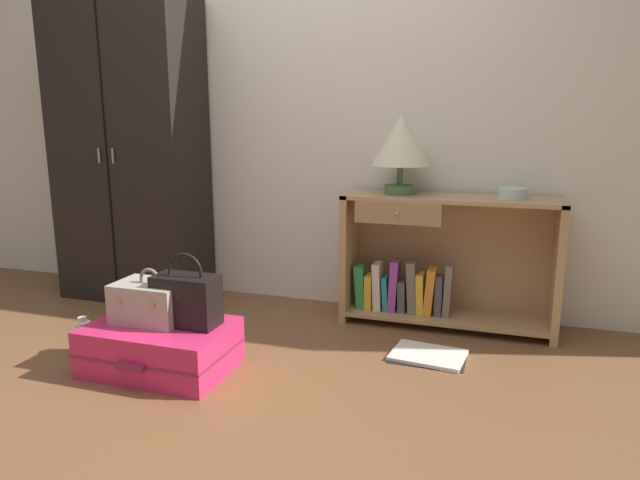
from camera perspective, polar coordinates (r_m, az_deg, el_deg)
The scene contains 11 objects.
ground_plane at distance 2.51m, azimuth -12.26°, elevation -15.69°, with size 9.00×9.00×0.00m, color brown.
back_wall at distance 3.60m, azimuth -0.79°, elevation 14.37°, with size 6.40×0.10×2.60m, color silver.
wardrobe at distance 3.86m, azimuth -18.46°, elevation 8.23°, with size 0.91×0.47×1.88m.
bookshelf at distance 3.29m, azimuth 11.71°, elevation -2.33°, with size 1.18×0.35×0.74m.
table_lamp at distance 3.22m, azimuth 8.10°, elevation 9.65°, with size 0.33×0.33×0.44m.
bowl at distance 3.19m, azimuth 18.69°, elevation 4.44°, with size 0.15×0.15×0.06m, color silver.
suitcase_large at distance 2.81m, azimuth -15.66°, elevation -10.25°, with size 0.66×0.47×0.22m.
train_case at distance 2.81m, azimuth -16.56°, elevation -5.91°, with size 0.33×0.24×0.26m.
handbag at distance 2.70m, azimuth -13.22°, elevation -5.79°, with size 0.30×0.16×0.34m.
bottle at distance 3.12m, azimuth -22.55°, elevation -8.92°, with size 0.07×0.07×0.19m.
open_book_on_floor at distance 2.93m, azimuth 10.76°, elevation -11.30°, with size 0.38×0.30×0.02m.
Camera 1 is at (1.16, -1.90, 1.16)m, focal length 31.97 mm.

